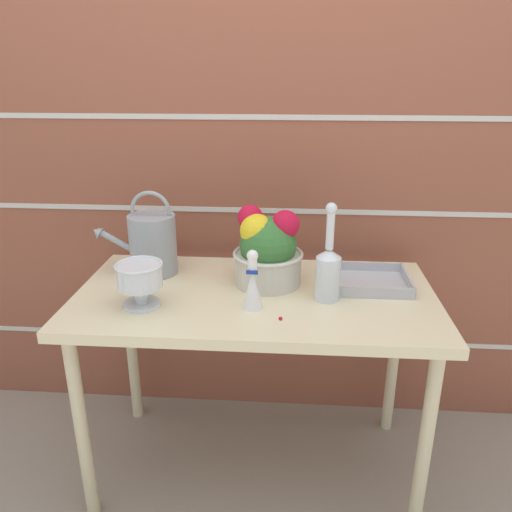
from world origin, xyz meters
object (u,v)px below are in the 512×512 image
at_px(watering_can, 152,243).
at_px(glass_decanter, 328,269).
at_px(flower_planter, 267,250).
at_px(crystal_pedestal_bowl, 140,279).
at_px(wire_tray, 367,282).
at_px(figurine_vase, 253,285).

height_order(watering_can, glass_decanter, glass_decanter).
height_order(watering_can, flower_planter, watering_can).
distance_m(watering_can, crystal_pedestal_bowl, 0.28).
distance_m(glass_decanter, wire_tray, 0.22).
bearing_deg(crystal_pedestal_bowl, flower_planter, 28.82).
relative_size(glass_decanter, wire_tray, 1.14).
distance_m(watering_can, figurine_vase, 0.47).
bearing_deg(glass_decanter, wire_tray, 40.63).
bearing_deg(flower_planter, glass_decanter, -29.86).
height_order(crystal_pedestal_bowl, figurine_vase, figurine_vase).
bearing_deg(glass_decanter, crystal_pedestal_bowl, -170.69).
distance_m(glass_decanter, figurine_vase, 0.25).
xyz_separation_m(flower_planter, glass_decanter, (0.20, -0.12, -0.02)).
xyz_separation_m(flower_planter, wire_tray, (0.35, 0.01, -0.11)).
relative_size(glass_decanter, figurine_vase, 1.67).
height_order(crystal_pedestal_bowl, flower_planter, flower_planter).
bearing_deg(wire_tray, watering_can, 175.98).
relative_size(flower_planter, wire_tray, 0.96).
bearing_deg(glass_decanter, figurine_vase, -160.77).
bearing_deg(figurine_vase, watering_can, 145.82).
bearing_deg(watering_can, crystal_pedestal_bowl, -82.68).
xyz_separation_m(watering_can, flower_planter, (0.42, -0.06, 0.01)).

